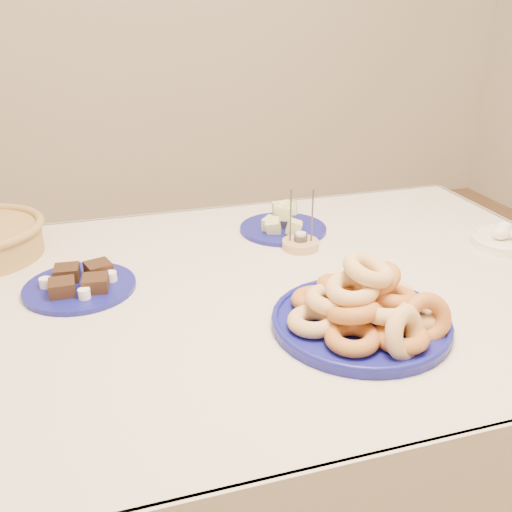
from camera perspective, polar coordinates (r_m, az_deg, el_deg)
The scene contains 6 objects.
dining_table at distance 1.34m, azimuth -0.63°, elevation -7.17°, with size 1.71×1.11×0.75m.
donut_platter at distance 1.14m, azimuth 10.87°, elevation -5.38°, with size 0.46×0.46×0.16m.
melon_plate at distance 1.60m, azimuth 2.70°, elevation 3.33°, with size 0.25×0.25×0.08m.
brownie_plate at distance 1.34m, azimuth -17.17°, elevation -2.69°, with size 0.28×0.28×0.04m.
candle_holder at distance 1.49m, azimuth 4.47°, elevation 1.30°, with size 0.12×0.12×0.16m.
egg_bowl at distance 1.64m, azimuth 23.73°, elevation 1.55°, with size 0.21×0.21×0.06m.
Camera 1 is at (-0.32, -1.10, 1.35)m, focal length 40.00 mm.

